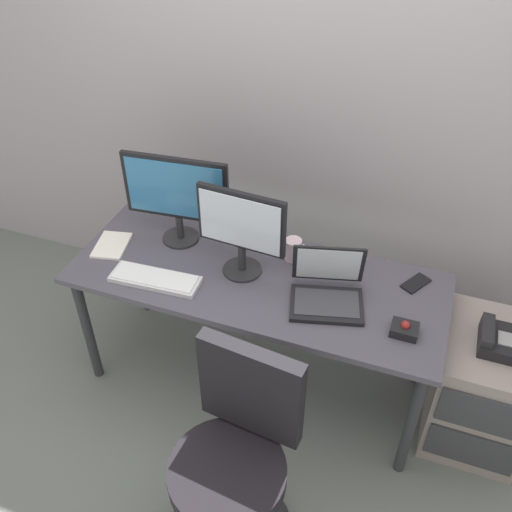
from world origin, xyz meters
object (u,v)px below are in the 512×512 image
at_px(paper_notepad, 112,245).
at_px(cell_phone, 416,283).
at_px(office_chair, 235,467).
at_px(file_cabinet, 481,387).
at_px(laptop, 327,289).
at_px(trackball_mouse, 405,329).
at_px(coffee_mug, 294,250).
at_px(monitor_main, 176,194).
at_px(monitor_side, 241,228).
at_px(desk_phone, 498,340).
at_px(keyboard, 155,279).

height_order(paper_notepad, cell_phone, paper_notepad).
bearing_deg(office_chair, file_cabinet, 43.31).
bearing_deg(cell_phone, laptop, -116.63).
xyz_separation_m(office_chair, trackball_mouse, (0.49, 0.64, 0.30)).
relative_size(laptop, coffee_mug, 3.44).
height_order(monitor_main, monitor_side, monitor_main).
distance_m(file_cabinet, laptop, 0.88).
bearing_deg(trackball_mouse, desk_phone, 24.84).
bearing_deg(file_cabinet, paper_notepad, -176.84).
xyz_separation_m(file_cabinet, monitor_side, (-1.15, -0.05, 0.66)).
relative_size(office_chair, cell_phone, 6.66).
bearing_deg(desk_phone, trackball_mouse, -155.16).
bearing_deg(file_cabinet, monitor_main, 177.38).
height_order(desk_phone, monitor_side, monitor_side).
distance_m(monitor_side, coffee_mug, 0.32).
relative_size(keyboard, trackball_mouse, 3.79).
xyz_separation_m(monitor_side, paper_notepad, (-0.66, -0.05, -0.24)).
relative_size(monitor_side, cell_phone, 2.98).
xyz_separation_m(desk_phone, keyboard, (-1.48, -0.24, 0.09)).
distance_m(monitor_main, coffee_mug, 0.61).
height_order(monitor_main, keyboard, monitor_main).
relative_size(keyboard, coffee_mug, 3.88).
relative_size(file_cabinet, laptop, 1.61).
xyz_separation_m(desk_phone, cell_phone, (-0.38, 0.14, 0.08)).
bearing_deg(keyboard, file_cabinet, 9.74).
xyz_separation_m(monitor_side, cell_phone, (0.76, 0.18, -0.24)).
xyz_separation_m(keyboard, paper_notepad, (-0.32, 0.16, -0.01)).
bearing_deg(office_chair, keyboard, 136.70).
bearing_deg(keyboard, cell_phone, 19.14).
xyz_separation_m(monitor_side, coffee_mug, (0.20, 0.17, -0.19)).
xyz_separation_m(desk_phone, paper_notepad, (-1.80, -0.08, 0.08)).
relative_size(trackball_mouse, cell_phone, 0.77).
distance_m(monitor_main, laptop, 0.83).
distance_m(coffee_mug, cell_phone, 0.57).
bearing_deg(laptop, coffee_mug, 135.10).
distance_m(office_chair, cell_phone, 1.11).
relative_size(office_chair, monitor_main, 1.85).
height_order(desk_phone, laptop, laptop).
height_order(desk_phone, office_chair, office_chair).
bearing_deg(coffee_mug, office_chair, -85.59).
distance_m(file_cabinet, paper_notepad, 1.86).
xyz_separation_m(office_chair, cell_phone, (0.50, 0.96, 0.28)).
bearing_deg(office_chair, paper_notepad, 141.90).
height_order(office_chair, trackball_mouse, office_chair).
bearing_deg(monitor_side, coffee_mug, 40.40).
bearing_deg(paper_notepad, office_chair, -38.10).
relative_size(trackball_mouse, paper_notepad, 0.53).
bearing_deg(cell_phone, trackball_mouse, -60.65).
xyz_separation_m(monitor_main, trackball_mouse, (1.13, -0.26, -0.24)).
bearing_deg(office_chair, cell_phone, 62.62).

